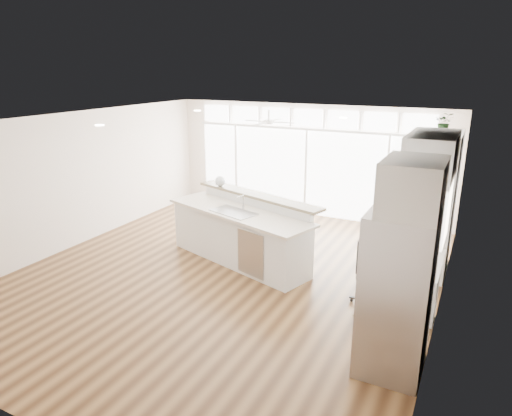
% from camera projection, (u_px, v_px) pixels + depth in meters
% --- Properties ---
extents(floor, '(7.00, 8.00, 0.02)m').
position_uv_depth(floor, '(227.00, 275.00, 8.14)').
color(floor, '#482C16').
rests_on(floor, ground).
extents(ceiling, '(7.00, 8.00, 0.02)m').
position_uv_depth(ceiling, '(223.00, 121.00, 7.33)').
color(ceiling, white).
rests_on(ceiling, wall_back).
extents(wall_back, '(7.00, 0.04, 2.70)m').
position_uv_depth(wall_back, '(308.00, 160.00, 11.15)').
color(wall_back, white).
rests_on(wall_back, floor).
extents(wall_front, '(7.00, 0.04, 2.70)m').
position_uv_depth(wall_front, '(12.00, 309.00, 4.32)').
color(wall_front, white).
rests_on(wall_front, floor).
extents(wall_left, '(0.04, 8.00, 2.70)m').
position_uv_depth(wall_left, '(76.00, 180.00, 9.23)').
color(wall_left, white).
rests_on(wall_left, floor).
extents(wall_right, '(0.04, 8.00, 2.70)m').
position_uv_depth(wall_right, '(446.00, 234.00, 6.24)').
color(wall_right, white).
rests_on(wall_right, floor).
extents(glass_wall, '(5.80, 0.06, 2.08)m').
position_uv_depth(glass_wall, '(306.00, 173.00, 11.19)').
color(glass_wall, white).
rests_on(glass_wall, wall_back).
extents(transom_row, '(5.90, 0.06, 0.40)m').
position_uv_depth(transom_row, '(308.00, 118.00, 10.79)').
color(transom_row, white).
rests_on(transom_row, wall_back).
extents(desk_window, '(0.04, 0.85, 0.85)m').
position_uv_depth(desk_window, '(447.00, 214.00, 6.45)').
color(desk_window, white).
rests_on(desk_window, wall_right).
extents(ceiling_fan, '(1.16, 1.16, 0.32)m').
position_uv_depth(ceiling_fan, '(269.00, 117.00, 10.00)').
color(ceiling_fan, white).
rests_on(ceiling_fan, ceiling).
extents(recessed_lights, '(3.40, 3.00, 0.02)m').
position_uv_depth(recessed_lights, '(230.00, 121.00, 7.51)').
color(recessed_lights, white).
rests_on(recessed_lights, ceiling).
extents(oven_cabinet, '(0.64, 1.20, 2.50)m').
position_uv_depth(oven_cabinet, '(434.00, 204.00, 7.94)').
color(oven_cabinet, white).
rests_on(oven_cabinet, floor).
extents(desk_nook, '(0.72, 1.30, 0.76)m').
position_uv_depth(desk_nook, '(414.00, 284.00, 6.94)').
color(desk_nook, white).
rests_on(desk_nook, floor).
extents(upper_cabinets, '(0.64, 1.30, 0.64)m').
position_uv_depth(upper_cabinets, '(431.00, 156.00, 6.34)').
color(upper_cabinets, white).
rests_on(upper_cabinets, wall_right).
extents(refrigerator, '(0.76, 0.90, 2.00)m').
position_uv_depth(refrigerator, '(396.00, 293.00, 5.35)').
color(refrigerator, '#ACACB0').
rests_on(refrigerator, floor).
extents(fridge_cabinet, '(0.64, 0.90, 0.60)m').
position_uv_depth(fridge_cabinet, '(413.00, 186.00, 4.94)').
color(fridge_cabinet, white).
rests_on(fridge_cabinet, wall_right).
extents(framed_photos, '(0.06, 0.22, 0.80)m').
position_uv_depth(framed_photos, '(449.00, 212.00, 7.03)').
color(framed_photos, black).
rests_on(framed_photos, wall_right).
extents(kitchen_island, '(3.29, 2.04, 1.23)m').
position_uv_depth(kitchen_island, '(239.00, 231.00, 8.51)').
color(kitchen_island, white).
rests_on(kitchen_island, floor).
extents(rug, '(1.03, 0.78, 0.01)m').
position_uv_depth(rug, '(392.00, 313.00, 6.83)').
color(rug, '#362611').
rests_on(rug, floor).
extents(office_chair, '(0.59, 0.55, 1.09)m').
position_uv_depth(office_chair, '(373.00, 273.00, 6.91)').
color(office_chair, black).
rests_on(office_chair, floor).
extents(fishbowl, '(0.25, 0.25, 0.21)m').
position_uv_depth(fishbowl, '(220.00, 181.00, 9.20)').
color(fishbowl, silver).
rests_on(fishbowl, kitchen_island).
extents(monitor, '(0.10, 0.51, 0.42)m').
position_uv_depth(monitor, '(412.00, 247.00, 6.80)').
color(monitor, black).
rests_on(monitor, desk_nook).
extents(keyboard, '(0.15, 0.32, 0.02)m').
position_uv_depth(keyboard, '(399.00, 257.00, 6.93)').
color(keyboard, silver).
rests_on(keyboard, desk_nook).
extents(potted_plant, '(0.33, 0.35, 0.25)m').
position_uv_depth(potted_plant, '(444.00, 125.00, 7.54)').
color(potted_plant, '#275123').
rests_on(potted_plant, oven_cabinet).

